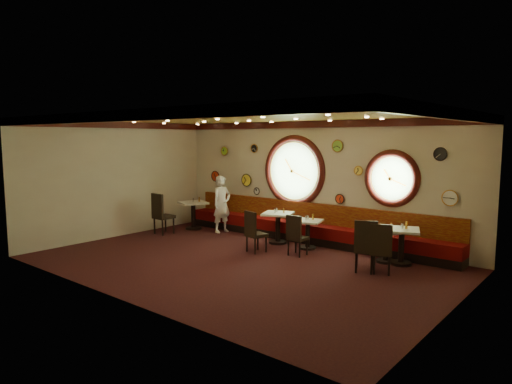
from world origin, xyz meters
The scene contains 55 objects.
floor centered at (0.00, 0.00, 0.00)m, with size 9.00×6.00×0.00m, color black.
ceiling centered at (0.00, 0.00, 3.20)m, with size 9.00×6.00×0.02m, color gold.
wall_back centered at (0.00, 3.00, 1.60)m, with size 9.00×0.02×3.20m, color beige.
wall_front centered at (0.00, -3.00, 1.60)m, with size 9.00×0.02×3.20m, color beige.
wall_left centered at (-4.50, 0.00, 1.60)m, with size 0.02×6.00×3.20m, color beige.
wall_right centered at (4.50, 0.00, 1.60)m, with size 0.02×6.00×3.20m, color beige.
molding_back centered at (0.00, 2.95, 3.11)m, with size 9.00×0.10×0.18m, color #380D0A.
molding_front centered at (0.00, -2.95, 3.11)m, with size 9.00×0.10×0.18m, color #380D0A.
molding_left centered at (-4.45, 0.00, 3.11)m, with size 0.10×6.00×0.18m, color #380D0A.
molding_right centered at (4.45, 0.00, 3.11)m, with size 0.10×6.00×0.18m, color #380D0A.
banquette_base centered at (0.00, 2.72, 0.10)m, with size 8.00×0.55×0.20m, color black.
banquette_seat centered at (0.00, 2.72, 0.35)m, with size 8.00×0.55×0.30m, color #570708.
banquette_back centered at (0.00, 2.94, 0.75)m, with size 8.00×0.10×0.55m, color #5E0907.
porthole_left_glass centered at (-0.60, 3.00, 1.85)m, with size 1.66×1.66×0.02m, color #82B66D.
porthole_left_frame centered at (-0.60, 2.98, 1.85)m, with size 1.98×1.98×0.18m, color #380D0A.
porthole_left_ring centered at (-0.60, 2.95, 1.85)m, with size 1.61×1.61×0.03m, color #C3842E.
porthole_right_glass centered at (2.20, 3.00, 1.80)m, with size 1.10×1.10×0.02m, color #82B66D.
porthole_right_frame centered at (2.20, 2.98, 1.80)m, with size 1.38×1.38×0.18m, color #380D0A.
porthole_right_ring centered at (2.20, 2.95, 1.80)m, with size 1.09×1.09×0.03m, color #C3842E.
wall_clock_0 centered at (1.35, 2.96, 1.95)m, with size 0.22×0.22×0.03m, color #F5D951.
wall_clock_1 centered at (0.75, 2.96, 2.55)m, with size 0.30×0.30×0.03m, color #81C13C.
wall_clock_2 centered at (-2.00, 2.96, 2.45)m, with size 0.24×0.24×0.03m, color black.
wall_clock_3 centered at (3.55, 2.96, 1.45)m, with size 0.34×0.34×0.03m, color white.
wall_clock_4 centered at (3.30, 2.96, 2.40)m, with size 0.28×0.28×0.03m, color black.
wall_clock_5 centered at (-3.60, 2.96, 1.55)m, with size 0.32×0.32×0.03m, color red.
wall_clock_6 centered at (-2.30, 2.96, 1.50)m, with size 0.36×0.36×0.03m, color yellow.
wall_clock_7 centered at (-3.20, 2.96, 2.35)m, with size 0.26×0.26×0.03m, color #7DC327.
wall_clock_8 centered at (0.85, 2.96, 1.20)m, with size 0.24×0.24×0.03m, color red.
wall_clock_9 centered at (-1.90, 2.96, 1.20)m, with size 0.20×0.20×0.03m, color silver.
table_a centered at (-3.58, 1.97, 0.53)m, with size 1.01×1.01×0.84m.
table_b centered at (-0.47, 2.08, 0.51)m, with size 0.97×0.97×0.82m.
table_c centered at (0.46, 2.07, 0.46)m, with size 0.82×0.82×0.73m.
table_d centered at (2.48, 2.13, 0.46)m, with size 0.87×0.87×0.73m.
table_e centered at (2.81, 2.16, 0.50)m, with size 0.94×0.94×0.80m.
chair_a centered at (-3.74, 0.86, 0.68)m, with size 0.52×0.52×0.73m.
chair_b centered at (-0.35, 0.93, 0.58)m, with size 0.51×0.51×0.63m.
chair_c centered at (0.62, 1.31, 0.55)m, with size 0.41×0.41×0.60m.
chair_d centered at (2.48, 1.12, 0.63)m, with size 0.61×0.61×0.68m.
chair_e centered at (2.77, 1.21, 0.60)m, with size 0.57×0.57×0.65m.
condiment_a_salt centered at (-3.69, 2.08, 0.89)m, with size 0.03×0.03×0.10m, color silver.
condiment_b_salt centered at (-0.58, 2.17, 0.87)m, with size 0.04×0.04×0.11m, color silver.
condiment_c_salt centered at (0.41, 2.14, 0.78)m, with size 0.04×0.04×0.10m, color silver.
condiment_d_salt centered at (2.35, 2.14, 0.78)m, with size 0.04×0.04×0.10m, color silver.
condiment_a_pepper centered at (-3.58, 1.97, 0.88)m, with size 0.03×0.03×0.09m, color silver.
condiment_b_pepper centered at (-0.51, 1.99, 0.87)m, with size 0.04×0.04×0.11m, color silver.
condiment_c_pepper centered at (0.43, 2.03, 0.78)m, with size 0.04×0.04×0.11m, color silver.
condiment_d_pepper centered at (2.52, 2.05, 0.78)m, with size 0.04×0.04×0.11m, color #BBBBBF.
condiment_a_bottle centered at (-3.45, 2.10, 0.91)m, with size 0.04×0.04×0.14m, color gold.
condiment_b_bottle centered at (-0.32, 2.13, 0.88)m, with size 0.04×0.04×0.14m, color orange.
condiment_c_bottle centered at (0.53, 2.19, 0.80)m, with size 0.05×0.05×0.15m, color gold.
condiment_d_bottle centered at (2.56, 2.19, 0.81)m, with size 0.05×0.05×0.17m, color orange.
condiment_e_salt centered at (2.76, 2.27, 0.85)m, with size 0.04×0.04×0.10m, color silver.
condiment_e_pepper centered at (2.83, 2.15, 0.86)m, with size 0.04×0.04×0.11m, color silver.
condiment_e_bottle centered at (2.89, 2.21, 0.88)m, with size 0.05×0.05×0.17m, color gold.
waiter centered at (-2.61, 2.20, 0.83)m, with size 0.61×0.40×1.66m, color white.
Camera 1 is at (6.53, -7.35, 2.75)m, focal length 32.00 mm.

